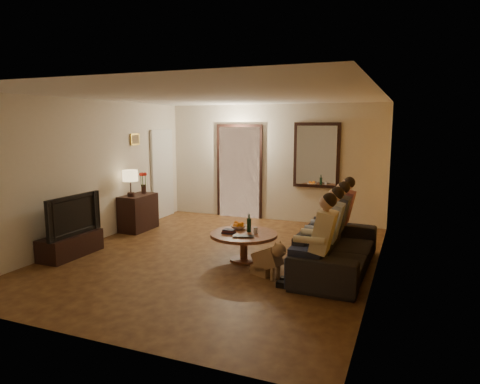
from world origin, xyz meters
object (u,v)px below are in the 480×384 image
at_px(wine_bottle, 249,222).
at_px(person_b, 327,235).
at_px(tv_stand, 71,245).
at_px(person_a, 319,246).
at_px(sofa, 337,248).
at_px(coffee_table, 244,247).
at_px(dresser, 138,212).
at_px(person_c, 334,226).
at_px(dog, 267,258).
at_px(laptop, 243,237).
at_px(person_d, 341,218).
at_px(table_lamp, 131,183).
at_px(tv, 69,215).
at_px(bowl, 239,227).

bearing_deg(wine_bottle, person_b, -12.60).
relative_size(tv_stand, person_a, 0.91).
bearing_deg(sofa, coffee_table, 95.49).
bearing_deg(dresser, person_a, -24.15).
distance_m(person_c, dog, 1.28).
height_order(person_b, laptop, person_b).
height_order(sofa, person_b, person_b).
distance_m(tv_stand, person_a, 4.13).
bearing_deg(person_b, wine_bottle, 167.40).
bearing_deg(person_d, coffee_table, -143.36).
distance_m(table_lamp, person_d, 4.13).
xyz_separation_m(tv_stand, person_a, (4.11, 0.06, 0.42)).
xyz_separation_m(person_b, person_c, (0.00, 0.60, 0.00)).
bearing_deg(table_lamp, tv, -90.00).
xyz_separation_m(table_lamp, person_b, (4.11, -1.02, -0.40)).
bearing_deg(person_c, sofa, -71.57).
height_order(tv, bowl, tv).
bearing_deg(bowl, person_a, -33.38).
relative_size(person_a, person_c, 1.00).
relative_size(table_lamp, wine_bottle, 1.74).
bearing_deg(coffee_table, table_lamp, 163.22).
xyz_separation_m(dog, laptop, (-0.48, 0.28, 0.18)).
bearing_deg(dresser, sofa, -12.61).
distance_m(person_c, wine_bottle, 1.34).
height_order(person_a, dog, person_a).
bearing_deg(person_b, person_c, 90.00).
distance_m(person_b, wine_bottle, 1.34).
xyz_separation_m(person_c, dog, (-0.77, -0.97, -0.32)).
bearing_deg(dog, laptop, 174.28).
xyz_separation_m(tv_stand, person_d, (4.11, 1.86, 0.42)).
xyz_separation_m(person_c, laptop, (-1.26, -0.69, -0.14)).
distance_m(dresser, dog, 3.70).
bearing_deg(person_c, dresser, 171.13).
xyz_separation_m(sofa, person_d, (-0.10, 0.90, 0.26)).
height_order(sofa, person_c, person_c).
bearing_deg(coffee_table, sofa, 4.25).
bearing_deg(bowl, dresser, 162.12).
bearing_deg(wine_bottle, tv_stand, -161.27).
distance_m(table_lamp, person_b, 4.25).
bearing_deg(person_d, wine_bottle, -145.17).
bearing_deg(wine_bottle, person_d, 34.83).
bearing_deg(sofa, person_d, 7.58).
height_order(dresser, sofa, dresser).
relative_size(dresser, sofa, 0.36).
relative_size(dresser, dog, 1.47).
bearing_deg(person_a, wine_bottle, 145.66).
bearing_deg(person_c, person_a, -90.00).
distance_m(tv, person_b, 4.16).
xyz_separation_m(person_a, laptop, (-1.26, 0.51, -0.14)).
height_order(person_b, dog, person_b).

